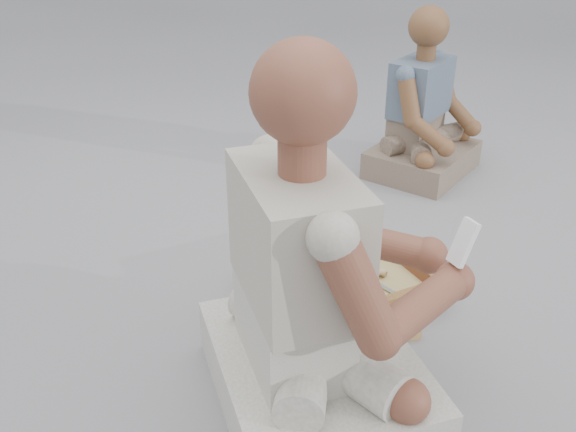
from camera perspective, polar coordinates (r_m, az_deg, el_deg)
name	(u,v)px	position (r m, az deg, el deg)	size (l,w,h in m)	color
ground	(336,320)	(2.14, 4.27, -9.20)	(60.00, 60.00, 0.00)	gray
carved_panel	(323,313)	(2.14, 3.14, -8.60)	(0.54, 0.36, 0.04)	#A5813F
tool_tray	(342,282)	(2.22, 4.84, -5.82)	(0.60, 0.50, 0.07)	brown
chisel_0	(345,290)	(2.17, 5.12, -6.60)	(0.22, 0.06, 0.02)	silver
chisel_1	(403,298)	(2.15, 10.23, -7.22)	(0.09, 0.21, 0.02)	silver
chisel_2	(352,259)	(2.34, 5.75, -3.84)	(0.11, 0.21, 0.02)	silver
chisel_3	(314,262)	(2.31, 2.36, -4.15)	(0.09, 0.21, 0.02)	silver
chisel_4	(368,271)	(2.24, 7.12, -4.90)	(0.20, 0.12, 0.02)	silver
chisel_5	(336,277)	(2.24, 4.30, -5.40)	(0.19, 0.14, 0.02)	silver
chisel_6	(372,269)	(2.28, 7.47, -4.69)	(0.13, 0.20, 0.02)	silver
chisel_7	(350,299)	(2.11, 5.52, -7.38)	(0.17, 0.17, 0.02)	silver
chisel_8	(356,287)	(2.19, 6.08, -6.33)	(0.22, 0.04, 0.02)	silver
chisel_9	(366,297)	(2.13, 6.97, -7.16)	(0.07, 0.22, 0.02)	silver
wood_chip_0	(394,270)	(2.42, 9.40, -4.74)	(0.02, 0.01, 0.00)	#D6C27E
wood_chip_1	(311,267)	(2.40, 2.04, -4.52)	(0.02, 0.01, 0.00)	#D6C27E
wood_chip_2	(356,346)	(2.04, 6.08, -11.39)	(0.02, 0.01, 0.00)	#D6C27E
wood_chip_3	(366,251)	(2.52, 6.91, -3.10)	(0.02, 0.01, 0.00)	#D6C27E
wood_chip_4	(395,294)	(2.29, 9.47, -6.85)	(0.02, 0.01, 0.00)	#D6C27E
wood_chip_5	(320,284)	(2.31, 2.86, -6.08)	(0.02, 0.01, 0.00)	#D6C27E
wood_chip_6	(298,302)	(2.21, 0.93, -7.69)	(0.02, 0.01, 0.00)	#D6C27E
wood_chip_7	(397,296)	(2.27, 9.69, -7.06)	(0.02, 0.01, 0.00)	#D6C27E
craftsman	(315,299)	(1.65, 2.43, -7.41)	(0.68, 0.67, 1.00)	silver
companion	(424,120)	(3.15, 11.98, 8.32)	(0.64, 0.61, 0.79)	gray
mobile_phone	(463,242)	(1.67, 15.33, -2.27)	(0.06, 0.06, 0.12)	white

